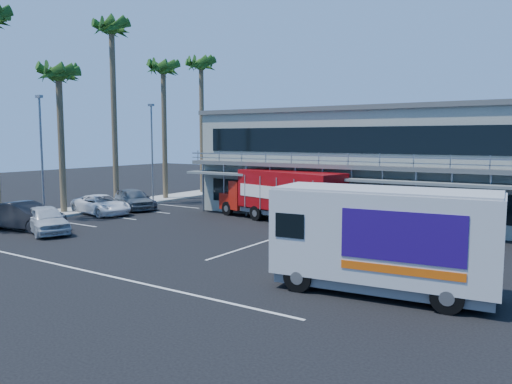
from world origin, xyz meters
The scene contains 16 objects.
ground centered at (0.00, 0.00, 0.00)m, with size 120.00×120.00×0.00m, color black.
building centered at (3.00, 14.94, 3.66)m, with size 22.40×12.00×7.30m.
curb_strip centered at (-15.00, 6.00, 0.08)m, with size 3.00×32.00×0.16m, color #A5A399.
palm_c centered at (-14.90, 3.00, 9.21)m, with size 2.80×2.80×10.75m.
palm_d centered at (-15.20, 8.00, 12.80)m, with size 2.80×2.80×14.75m.
palm_e centered at (-14.70, 13.00, 10.57)m, with size 2.80×2.80×12.25m.
palm_f centered at (-15.10, 18.50, 11.47)m, with size 2.80×2.80×13.25m.
light_pole_near centered at (-14.20, 1.00, 4.50)m, with size 0.50×0.25×8.09m.
light_pole_far centered at (-14.20, 11.00, 4.50)m, with size 0.50×0.25×8.09m.
red_truck centered at (-0.40, 8.67, 1.78)m, with size 9.90×4.63×3.25m.
white_van centered at (9.99, -2.28, 1.92)m, with size 7.64×3.36×3.62m.
parked_car_a centered at (-9.50, -2.00, 0.77)m, with size 1.83×4.54×1.55m, color silver.
parked_car_b centered at (-11.42, -2.10, 0.81)m, with size 1.72×4.94×1.63m, color black.
parked_car_c centered at (-12.50, 4.29, 0.68)m, with size 2.27×4.92×1.37m, color white.
parked_car_d centered at (-12.50, 7.60, 0.66)m, with size 1.84×4.52×1.31m, color #303340.
parked_car_e centered at (-12.50, 7.28, 0.79)m, with size 1.86×4.63×1.58m, color slate.
Camera 1 is at (15.58, -18.57, 5.31)m, focal length 35.00 mm.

